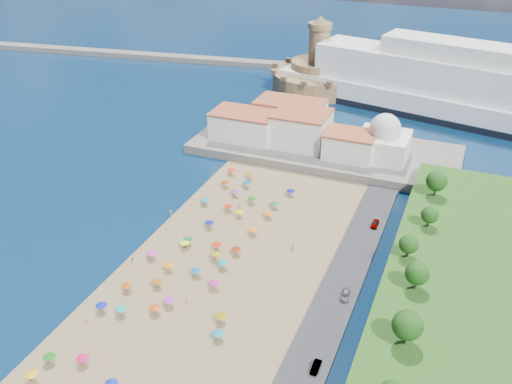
% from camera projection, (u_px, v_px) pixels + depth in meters
% --- Properties ---
extents(ground, '(700.00, 700.00, 0.00)m').
position_uv_depth(ground, '(203.00, 263.00, 140.47)').
color(ground, '#071938').
rests_on(ground, ground).
extents(terrace, '(90.00, 36.00, 3.00)m').
position_uv_depth(terrace, '(324.00, 149.00, 195.79)').
color(terrace, '#59544C').
rests_on(terrace, ground).
extents(jetty, '(18.00, 70.00, 2.40)m').
position_uv_depth(jetty, '(296.00, 108.00, 231.59)').
color(jetty, '#59544C').
rests_on(jetty, ground).
extents(breakwater, '(199.03, 34.77, 2.60)m').
position_uv_depth(breakwater, '(146.00, 56.00, 300.23)').
color(breakwater, '#59544C').
rests_on(breakwater, ground).
extents(waterfront_buildings, '(57.00, 29.00, 11.00)m').
position_uv_depth(waterfront_buildings, '(290.00, 126.00, 197.52)').
color(waterfront_buildings, silver).
rests_on(waterfront_buildings, terrace).
extents(domed_building, '(16.00, 16.00, 15.00)m').
position_uv_depth(domed_building, '(384.00, 140.00, 184.01)').
color(domed_building, silver).
rests_on(domed_building, terrace).
extents(fortress, '(40.00, 40.00, 32.40)m').
position_uv_depth(fortress, '(318.00, 75.00, 253.33)').
color(fortress, '#99784C').
rests_on(fortress, ground).
extents(cruise_ship, '(167.02, 58.32, 36.20)m').
position_uv_depth(cruise_ship, '(479.00, 95.00, 217.31)').
color(cruise_ship, black).
rests_on(cruise_ship, ground).
extents(beach_parasols, '(32.17, 114.50, 2.20)m').
position_uv_depth(beach_parasols, '(180.00, 275.00, 132.68)').
color(beach_parasols, gray).
rests_on(beach_parasols, beach).
extents(beachgoers, '(37.97, 83.07, 1.83)m').
position_uv_depth(beachgoers, '(185.00, 271.00, 135.79)').
color(beachgoers, tan).
rests_on(beachgoers, beach).
extents(parked_cars, '(2.16, 79.21, 1.45)m').
position_uv_depth(parked_cars, '(340.00, 308.00, 123.64)').
color(parked_cars, gray).
rests_on(parked_cars, promenade).
extents(hillside_trees, '(11.40, 107.62, 7.49)m').
position_uv_depth(hillside_trees, '(406.00, 290.00, 115.41)').
color(hillside_trees, '#382314').
rests_on(hillside_trees, hillside).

